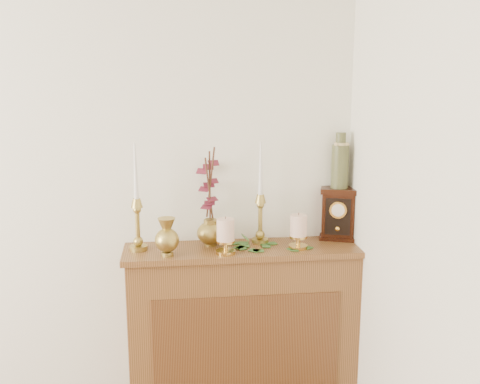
{
  "coord_description": "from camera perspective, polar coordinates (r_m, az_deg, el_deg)",
  "views": [
    {
      "loc": [
        1.05,
        -0.68,
        1.82
      ],
      "look_at": [
        1.38,
        2.05,
        1.23
      ],
      "focal_mm": 42.0,
      "sensor_mm": 36.0,
      "label": 1
    }
  ],
  "objects": [
    {
      "name": "candlestick_left",
      "position": [
        2.89,
        -10.4,
        -2.4
      ],
      "size": [
        0.09,
        0.09,
        0.55
      ],
      "rotation": [
        0.0,
        0.0,
        -0.17
      ],
      "color": "#B39A47",
      "rests_on": "console_shelf"
    },
    {
      "name": "ceramic_vase",
      "position": [
        3.04,
        10.12,
        2.9
      ],
      "size": [
        0.09,
        0.09,
        0.3
      ],
      "rotation": [
        0.0,
        0.0,
        -0.3
      ],
      "color": "#1B3728",
      "rests_on": "mantel_clock"
    },
    {
      "name": "mantel_clock",
      "position": [
        3.09,
        9.93,
        -2.2
      ],
      "size": [
        0.22,
        0.18,
        0.29
      ],
      "rotation": [
        0.0,
        0.0,
        -0.3
      ],
      "color": "#33130A",
      "rests_on": "console_shelf"
    },
    {
      "name": "pillar_candle_left",
      "position": [
        2.81,
        -1.48,
        -4.32
      ],
      "size": [
        0.1,
        0.1,
        0.19
      ],
      "rotation": [
        0.0,
        0.0,
        -0.29
      ],
      "color": "gold",
      "rests_on": "console_shelf"
    },
    {
      "name": "candlestick_center",
      "position": [
        2.97,
        2.08,
        -1.91
      ],
      "size": [
        0.09,
        0.09,
        0.54
      ],
      "rotation": [
        0.0,
        0.0,
        0.03
      ],
      "color": "#B39A47",
      "rests_on": "console_shelf"
    },
    {
      "name": "ginger_jar",
      "position": [
        2.95,
        -3.16,
        -0.8
      ],
      "size": [
        0.22,
        0.23,
        0.53
      ],
      "rotation": [
        0.0,
        0.0,
        -0.14
      ],
      "color": "#B39A47",
      "rests_on": "console_shelf"
    },
    {
      "name": "console_shelf",
      "position": [
        3.12,
        0.32,
        -14.26
      ],
      "size": [
        1.24,
        0.34,
        0.93
      ],
      "color": "brown",
      "rests_on": "ground"
    },
    {
      "name": "pillar_candle_right",
      "position": [
        2.91,
        5.95,
        -3.84
      ],
      "size": [
        0.1,
        0.1,
        0.19
      ],
      "rotation": [
        0.0,
        0.0,
        -0.01
      ],
      "color": "gold",
      "rests_on": "console_shelf"
    },
    {
      "name": "bud_vase",
      "position": [
        2.8,
        -7.43,
        -4.6
      ],
      "size": [
        0.12,
        0.12,
        0.19
      ],
      "rotation": [
        0.0,
        0.0,
        -0.43
      ],
      "color": "#B39A47",
      "rests_on": "console_shelf"
    },
    {
      "name": "ivy_garland",
      "position": [
        2.93,
        1.91,
        -5.43
      ],
      "size": [
        0.44,
        0.18,
        0.09
      ],
      "rotation": [
        0.0,
        0.0,
        -0.16
      ],
      "color": "#325E24",
      "rests_on": "console_shelf"
    }
  ]
}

